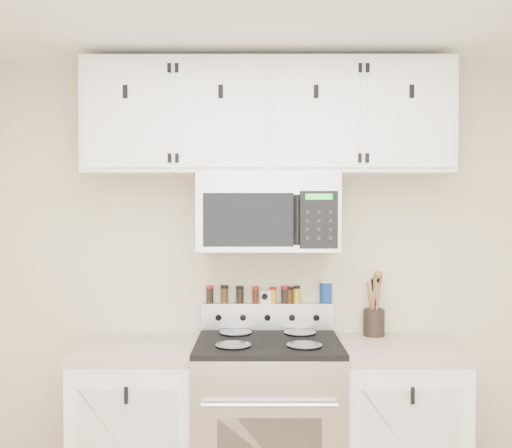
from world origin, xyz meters
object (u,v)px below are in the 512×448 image
(range, at_px, (268,426))
(salt_canister, at_px, (326,292))
(microwave, at_px, (268,212))
(utensil_crock, at_px, (374,320))

(range, distance_m, salt_canister, 0.81)
(microwave, xyz_separation_m, salt_canister, (0.34, 0.16, -0.47))
(microwave, height_order, utensil_crock, microwave)
(microwave, bearing_deg, range, -90.23)
(range, xyz_separation_m, utensil_crock, (0.61, 0.23, 0.52))
(microwave, distance_m, utensil_crock, 0.88)
(microwave, bearing_deg, utensil_crock, 9.81)
(salt_canister, bearing_deg, microwave, -155.39)
(salt_canister, bearing_deg, range, -140.30)
(range, distance_m, utensil_crock, 0.84)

